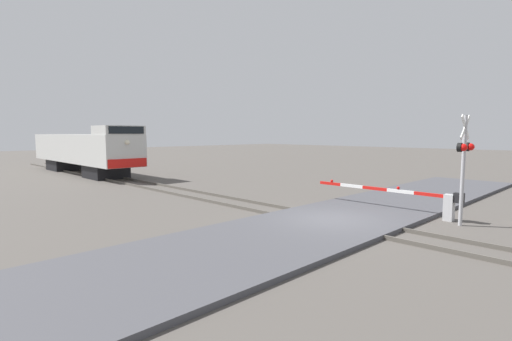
{
  "coord_description": "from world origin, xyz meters",
  "views": [
    {
      "loc": [
        -12.47,
        -8.37,
        3.56
      ],
      "look_at": [
        0.95,
        5.25,
        1.66
      ],
      "focal_mm": 26.48,
      "sensor_mm": 36.0,
      "label": 1
    }
  ],
  "objects": [
    {
      "name": "rail_track_right",
      "position": [
        0.72,
        0.0,
        0.07
      ],
      "size": [
        0.08,
        80.0,
        0.15
      ],
      "primitive_type": "cube",
      "color": "#59544C",
      "rests_on": "ground_plane"
    },
    {
      "name": "road_surface",
      "position": [
        0.0,
        0.0,
        0.08
      ],
      "size": [
        36.0,
        5.17,
        0.16
      ],
      "primitive_type": "cube",
      "color": "#47474C",
      "rests_on": "ground_plane"
    },
    {
      "name": "ground_plane",
      "position": [
        0.0,
        0.0,
        0.0
      ],
      "size": [
        160.0,
        160.0,
        0.0
      ],
      "primitive_type": "plane",
      "color": "#514C47"
    },
    {
      "name": "locomotive",
      "position": [
        0.0,
        25.75,
        2.1
      ],
      "size": [
        3.09,
        17.22,
        4.11
      ],
      "color": "black",
      "rests_on": "ground_plane"
    },
    {
      "name": "crossing_signal",
      "position": [
        3.18,
        -3.75,
        2.66
      ],
      "size": [
        1.18,
        0.33,
        4.26
      ],
      "color": "#ADADB2",
      "rests_on": "ground_plane"
    },
    {
      "name": "rail_track_left",
      "position": [
        -0.72,
        0.0,
        0.07
      ],
      "size": [
        0.08,
        80.0,
        0.15
      ],
      "primitive_type": "cube",
      "color": "#59544C",
      "rests_on": "ground_plane"
    },
    {
      "name": "crossing_gate",
      "position": [
        3.72,
        -2.07,
        0.76
      ],
      "size": [
        0.36,
        6.87,
        1.2
      ],
      "color": "silver",
      "rests_on": "ground_plane"
    }
  ]
}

